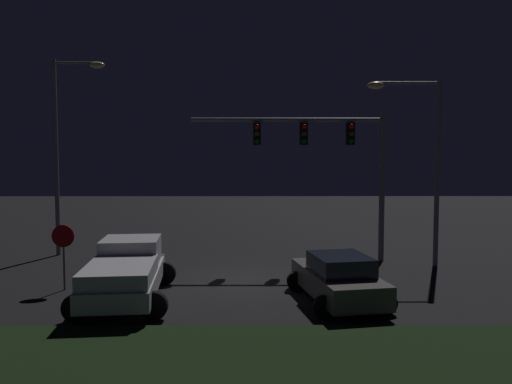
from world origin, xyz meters
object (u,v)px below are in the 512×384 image
Objects in this scene: car_sedan at (338,278)px; street_lamp_left at (65,135)px; pickup_truck at (127,268)px; street_lamp_right at (422,147)px; stop_sign at (63,244)px; traffic_signal_gantry at (326,148)px.

street_lamp_left reaches higher than car_sedan.
car_sedan is 14.37m from street_lamp_left.
pickup_truck is 12.55m from street_lamp_right.
street_lamp_right is (10.87, 4.91, 3.90)m from pickup_truck.
stop_sign is (-13.29, -3.75, -3.34)m from street_lamp_right.
street_lamp_left reaches higher than traffic_signal_gantry.
street_lamp_left is (-4.56, 7.36, 4.52)m from pickup_truck.
street_lamp_right is (4.25, 5.20, 4.16)m from car_sedan.
street_lamp_left is (-11.67, 1.39, 0.62)m from traffic_signal_gantry.
street_lamp_right is (15.44, -2.46, -0.62)m from street_lamp_left.
street_lamp_left is at bearing 170.96° from street_lamp_right.
street_lamp_right reaches higher than stop_sign.
pickup_truck is 0.63× the size of street_lamp_left.
pickup_truck is at bearing 77.15° from car_sedan.
car_sedan is at bearing -129.28° from street_lamp_right.
street_lamp_right is at bearing 15.74° from stop_sign.
street_lamp_right is at bearing -71.31° from pickup_truck.
car_sedan is 7.53m from traffic_signal_gantry.
traffic_signal_gantry reaches higher than pickup_truck.
stop_sign is (-9.52, -4.81, -3.34)m from traffic_signal_gantry.
pickup_truck is at bearing -155.72° from street_lamp_right.
street_lamp_left is 1.16× the size of street_lamp_right.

